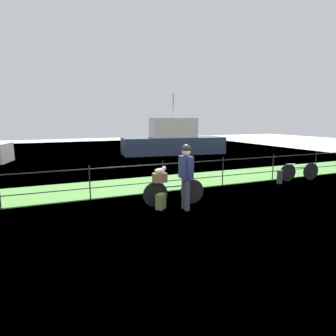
% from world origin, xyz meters
% --- Properties ---
extents(ground_plane, '(60.00, 60.00, 0.00)m').
position_xyz_m(ground_plane, '(0.00, 0.00, 0.00)').
color(ground_plane, beige).
extents(grass_strip, '(27.00, 2.40, 0.03)m').
position_xyz_m(grass_strip, '(0.00, 3.40, 0.01)').
color(grass_strip, '#569342').
rests_on(grass_strip, ground).
extents(harbor_water, '(30.00, 30.00, 0.00)m').
position_xyz_m(harbor_water, '(0.00, 10.30, 0.00)').
color(harbor_water, '#426684').
rests_on(harbor_water, ground).
extents(iron_fence, '(18.04, 0.04, 1.01)m').
position_xyz_m(iron_fence, '(-0.00, 2.18, 0.59)').
color(iron_fence, black).
rests_on(iron_fence, ground).
extents(bicycle_main, '(1.72, 0.22, 0.67)m').
position_xyz_m(bicycle_main, '(-0.26, 0.79, 0.35)').
color(bicycle_main, black).
rests_on(bicycle_main, ground).
extents(wooden_crate, '(0.37, 0.28, 0.23)m').
position_xyz_m(wooden_crate, '(-0.65, 0.82, 0.79)').
color(wooden_crate, brown).
rests_on(wooden_crate, bicycle_main).
extents(terrier_dog, '(0.32, 0.16, 0.18)m').
position_xyz_m(terrier_dog, '(-0.62, 0.82, 0.98)').
color(terrier_dog, silver).
rests_on(terrier_dog, wooden_crate).
extents(cyclist_person, '(0.29, 0.54, 1.68)m').
position_xyz_m(cyclist_person, '(-0.13, 0.32, 1.00)').
color(cyclist_person, '#383D51').
rests_on(cyclist_person, ground).
extents(backpack_on_paving, '(0.33, 0.32, 0.40)m').
position_xyz_m(backpack_on_paving, '(-0.71, 0.61, 0.20)').
color(backpack_on_paving, olive).
rests_on(backpack_on_paving, ground).
extents(mooring_bollard, '(0.20, 0.20, 0.48)m').
position_xyz_m(mooring_bollard, '(4.36, 1.68, 0.24)').
color(mooring_bollard, '#38383D').
rests_on(mooring_bollard, ground).
extents(bicycle_parked, '(1.66, 0.30, 0.65)m').
position_xyz_m(bicycle_parked, '(5.41, 1.78, 0.35)').
color(bicycle_parked, black).
rests_on(bicycle_parked, ground).
extents(moored_boat_mid, '(6.96, 3.05, 3.98)m').
position_xyz_m(moored_boat_mid, '(4.63, 11.53, 0.87)').
color(moored_boat_mid, '#2D3856').
rests_on(moored_boat_mid, ground).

